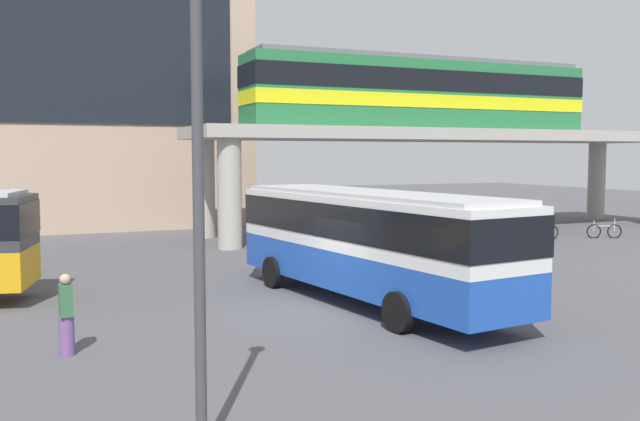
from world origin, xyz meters
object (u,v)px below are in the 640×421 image
Objects in this scene: bus_main at (368,235)px; bicycle_silver at (604,231)px; bicycle_red at (544,232)px; bicycle_blue at (448,243)px; pedestrian_by_bike_rack at (66,317)px; train at (421,93)px; bicycle_orange at (362,243)px.

bus_main is 20.57m from bicycle_silver.
bus_main is 6.30× the size of bicycle_red.
bicycle_blue is 19.64m from pedestrian_by_bike_rack.
pedestrian_by_bike_rack is at bearing -152.59° from bicycle_red.
bicycle_blue is 1.00× the size of bicycle_red.
pedestrian_by_bike_rack reaches higher than bicycle_blue.
bicycle_red is at bearing -52.54° from train.
train is 11.15× the size of bicycle_orange.
bus_main is at bearing -134.57° from bicycle_blue.
bicycle_blue and bicycle_silver have the same top height.
pedestrian_by_bike_rack is at bearing -147.52° from bicycle_blue.
train reaches higher than bus_main.
bus_main is (-11.00, -15.22, -5.59)m from train.
bus_main is 6.36× the size of bicycle_orange.
bicycle_red is at bearing 167.68° from bicycle_silver.
bus_main is 8.58m from pedestrian_by_bike_rack.
bicycle_blue is 10.01m from bicycle_silver.
bicycle_silver is 28.86m from pedestrian_by_bike_rack.
bicycle_red and bicycle_orange have the same top height.
train is 10.86m from bicycle_orange.
bicycle_silver is at bearing 26.81° from bus_main.
bus_main is 11.18m from bicycle_orange.
bicycle_silver is at bearing 23.14° from pedestrian_by_bike_rack.
bus_main is at bearing 14.28° from pedestrian_by_bike_rack.
bicycle_red is at bearing 12.75° from bicycle_blue.
bicycle_red is 1.01× the size of bicycle_orange.
bus_main is at bearing -125.86° from train.
bicycle_blue is (8.32, 8.45, -1.63)m from bus_main.
bicycle_red is 26.20m from pedestrian_by_bike_rack.
pedestrian_by_bike_rack is at bearing -137.32° from bicycle_orange.
bicycle_red is (15.02, 9.96, -1.63)m from bus_main.
bicycle_blue and bicycle_orange have the same top height.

